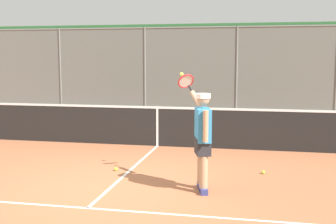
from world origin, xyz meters
The scene contains 7 objects.
ground_plane centered at (0.00, 0.00, 0.00)m, with size 60.00×60.00×0.00m, color #A8603D.
court_line_markings centered at (0.00, 1.36, 0.00)m, with size 8.71×8.15×0.01m.
fence_backdrop centered at (0.00, -9.29, 1.64)m, with size 19.30×1.37×3.30m.
tennis_net centered at (0.00, -3.52, 0.49)m, with size 11.19×0.09×1.07m.
tennis_player centered at (-1.49, -0.20, 0.91)m, with size 0.73×1.24×1.87m.
tennis_ball_near_baseline centered at (-2.48, -1.43, 0.03)m, with size 0.07×0.07×0.07m, color #C1D138.
tennis_ball_mid_court centered at (0.26, -1.10, 0.03)m, with size 0.07×0.07×0.07m, color #CCDB33.
Camera 1 is at (-2.31, 6.59, 2.14)m, focal length 46.70 mm.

